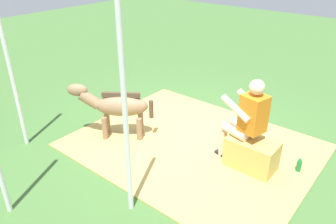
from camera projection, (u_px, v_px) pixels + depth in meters
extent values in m
plane|color=#426B33|center=(182.00, 138.00, 5.44)|extent=(24.00, 24.00, 0.00)
cube|color=tan|center=(193.00, 145.00, 5.21)|extent=(3.58, 2.87, 0.02)
cube|color=tan|center=(251.00, 154.00, 4.60)|extent=(0.68, 0.41, 0.46)
cylinder|color=beige|center=(235.00, 131.00, 4.58)|extent=(0.42, 0.23, 0.14)
cylinder|color=beige|center=(223.00, 143.00, 4.86)|extent=(0.11, 0.11, 0.46)
cube|color=black|center=(222.00, 154.00, 4.95)|extent=(0.24, 0.15, 0.06)
cylinder|color=beige|center=(244.00, 127.00, 4.69)|extent=(0.42, 0.23, 0.14)
cylinder|color=beige|center=(232.00, 139.00, 4.97)|extent=(0.11, 0.11, 0.46)
cube|color=black|center=(231.00, 150.00, 5.06)|extent=(0.24, 0.15, 0.06)
cube|color=orange|center=(254.00, 114.00, 4.34)|extent=(0.36, 0.34, 0.52)
cylinder|color=beige|center=(235.00, 109.00, 4.36)|extent=(0.51, 0.21, 0.26)
cylinder|color=beige|center=(251.00, 102.00, 4.53)|extent=(0.51, 0.21, 0.26)
sphere|color=beige|center=(257.00, 87.00, 4.17)|extent=(0.20, 0.20, 0.20)
ellipsoid|color=#8C6B4C|center=(122.00, 106.00, 5.20)|extent=(0.87, 0.76, 0.34)
cylinder|color=#8C6B4C|center=(105.00, 129.00, 5.29)|extent=(0.09, 0.09, 0.40)
cylinder|color=#8C6B4C|center=(107.00, 123.00, 5.47)|extent=(0.09, 0.09, 0.40)
cylinder|color=#8C6B4C|center=(139.00, 130.00, 5.27)|extent=(0.09, 0.09, 0.40)
cylinder|color=#8C6B4C|center=(141.00, 124.00, 5.45)|extent=(0.09, 0.09, 0.40)
cylinder|color=#8C6B4C|center=(90.00, 99.00, 5.17)|extent=(0.40, 0.36, 0.33)
ellipsoid|color=#8C6B4C|center=(77.00, 90.00, 5.11)|extent=(0.35, 0.32, 0.20)
cube|color=#4D3A2A|center=(121.00, 95.00, 5.11)|extent=(0.52, 0.40, 0.08)
cylinder|color=#4D3A2A|center=(151.00, 109.00, 5.20)|extent=(0.07, 0.07, 0.30)
cylinder|color=#197233|center=(299.00, 167.00, 4.58)|extent=(0.07, 0.07, 0.19)
cone|color=#197233|center=(300.00, 159.00, 4.52)|extent=(0.06, 0.06, 0.06)
cylinder|color=silver|center=(125.00, 117.00, 3.42)|extent=(0.06, 0.06, 2.50)
cylinder|color=silver|center=(10.00, 70.00, 4.72)|extent=(0.06, 0.06, 2.50)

